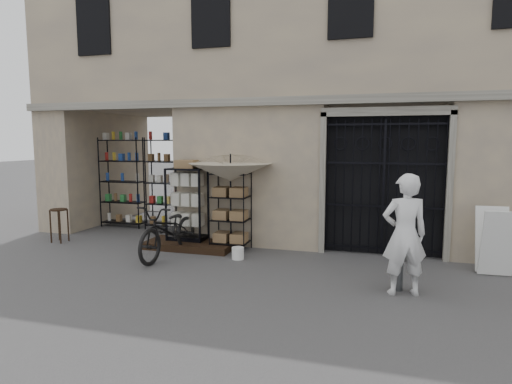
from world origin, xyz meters
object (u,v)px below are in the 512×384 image
(wooden_stool, at_px, (59,225))
(shopkeeper, at_px, (402,294))
(bicycle, at_px, (170,256))
(market_umbrella, at_px, (230,167))
(white_bucket, at_px, (238,253))
(display_cabinet, at_px, (187,208))
(wire_rack, at_px, (230,210))
(steel_bollard, at_px, (399,266))
(easel_sign, at_px, (495,241))

(wooden_stool, distance_m, shopkeeper, 7.85)
(bicycle, relative_size, wooden_stool, 2.66)
(market_umbrella, xyz_separation_m, bicycle, (-1.06, -0.82, -1.84))
(market_umbrella, relative_size, white_bucket, 10.11)
(white_bucket, bearing_deg, bicycle, -171.62)
(display_cabinet, relative_size, wooden_stool, 2.22)
(white_bucket, bearing_deg, display_cabinet, 153.78)
(bicycle, height_order, wooden_stool, bicycle)
(wire_rack, xyz_separation_m, steel_bollard, (3.48, -1.70, -0.48))
(wire_rack, bearing_deg, display_cabinet, 156.55)
(display_cabinet, xyz_separation_m, easel_sign, (6.23, -0.41, -0.27))
(white_bucket, distance_m, shopkeeper, 3.36)
(bicycle, height_order, easel_sign, easel_sign)
(wire_rack, relative_size, wooden_stool, 2.25)
(market_umbrella, relative_size, bicycle, 1.19)
(bicycle, bearing_deg, wire_rack, 43.96)
(market_umbrella, height_order, wooden_stool, market_umbrella)
(wire_rack, xyz_separation_m, market_umbrella, (0.03, -0.07, 0.95))
(display_cabinet, height_order, white_bucket, display_cabinet)
(display_cabinet, height_order, wire_rack, display_cabinet)
(display_cabinet, distance_m, shopkeeper, 5.06)
(white_bucket, height_order, shopkeeper, white_bucket)
(display_cabinet, xyz_separation_m, wooden_stool, (-3.11, -0.51, -0.47))
(display_cabinet, relative_size, easel_sign, 1.49)
(steel_bollard, height_order, easel_sign, easel_sign)
(wire_rack, bearing_deg, market_umbrella, -86.97)
(wooden_stool, bearing_deg, steel_bollard, -9.16)
(market_umbrella, bearing_deg, display_cabinet, 174.22)
(wire_rack, height_order, wooden_stool, wire_rack)
(wire_rack, xyz_separation_m, white_bucket, (0.40, -0.67, -0.76))
(white_bucket, relative_size, steel_bollard, 0.31)
(shopkeeper, height_order, easel_sign, easel_sign)
(market_umbrella, relative_size, shopkeeper, 1.33)
(steel_bollard, relative_size, shopkeeper, 0.42)
(market_umbrella, bearing_deg, wooden_stool, -174.63)
(shopkeeper, bearing_deg, easel_sign, -153.43)
(wire_rack, xyz_separation_m, easel_sign, (5.17, -0.37, -0.27))
(wire_rack, relative_size, white_bucket, 7.15)
(white_bucket, bearing_deg, easel_sign, 3.65)
(bicycle, bearing_deg, easel_sign, 8.12)
(market_umbrella, bearing_deg, bicycle, -142.41)
(wire_rack, distance_m, wooden_stool, 4.23)
(wooden_stool, distance_m, steel_bollard, 7.75)
(market_umbrella, xyz_separation_m, white_bucket, (0.37, -0.61, -1.72))
(wire_rack, height_order, steel_bollard, wire_rack)
(white_bucket, distance_m, wooden_stool, 4.58)
(bicycle, height_order, steel_bollard, bicycle)
(display_cabinet, distance_m, easel_sign, 6.25)
(wooden_stool, bearing_deg, shopkeeper, -10.24)
(bicycle, bearing_deg, shopkeeper, -8.62)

